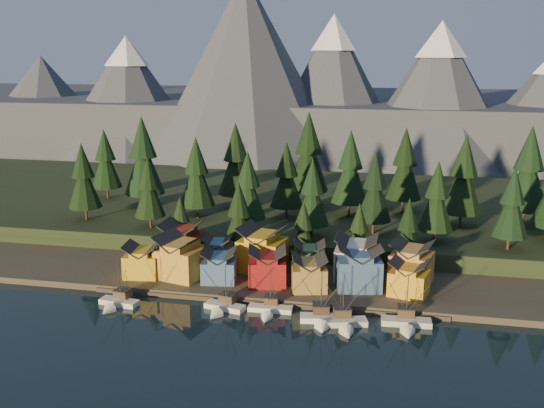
% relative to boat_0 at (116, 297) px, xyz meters
% --- Properties ---
extents(ground, '(500.00, 500.00, 0.00)m').
position_rel_boat_0_xyz_m(ground, '(31.70, -7.95, -2.21)').
color(ground, black).
rests_on(ground, ground).
extents(shore_strip, '(400.00, 50.00, 1.50)m').
position_rel_boat_0_xyz_m(shore_strip, '(31.70, 32.05, -1.46)').
color(shore_strip, '#393229').
rests_on(shore_strip, ground).
extents(hillside, '(420.00, 100.00, 6.00)m').
position_rel_boat_0_xyz_m(hillside, '(31.70, 82.05, 0.79)').
color(hillside, black).
rests_on(hillside, ground).
extents(dock, '(80.00, 4.00, 1.00)m').
position_rel_boat_0_xyz_m(dock, '(31.70, 8.55, -1.71)').
color(dock, '#433A30').
rests_on(dock, ground).
extents(mountain_ridge, '(560.00, 190.00, 90.00)m').
position_rel_boat_0_xyz_m(mountain_ridge, '(27.50, 205.64, 23.85)').
color(mountain_ridge, '#4B4F61').
rests_on(mountain_ridge, ground).
extents(boat_0, '(9.33, 9.93, 11.22)m').
position_rel_boat_0_xyz_m(boat_0, '(0.00, 0.00, 0.00)').
color(boat_0, silver).
rests_on(boat_0, ground).
extents(boat_2, '(9.53, 10.09, 11.37)m').
position_rel_boat_0_xyz_m(boat_2, '(23.63, 2.36, 0.03)').
color(boat_2, silver).
rests_on(boat_2, ground).
extents(boat_3, '(9.89, 10.74, 10.42)m').
position_rel_boat_0_xyz_m(boat_3, '(33.78, 3.28, -0.32)').
color(boat_3, white).
rests_on(boat_3, ground).
extents(boat_4, '(9.40, 10.04, 11.92)m').
position_rel_boat_0_xyz_m(boat_4, '(45.36, 0.62, 0.21)').
color(boat_4, white).
rests_on(boat_4, ground).
extents(boat_5, '(10.45, 10.99, 11.98)m').
position_rel_boat_0_xyz_m(boat_5, '(50.16, -0.35, 0.11)').
color(boat_5, beige).
rests_on(boat_5, ground).
extents(boat_6, '(10.58, 11.41, 11.89)m').
position_rel_boat_0_xyz_m(boat_6, '(62.65, 2.25, 0.03)').
color(boat_6, beige).
rests_on(boat_6, ground).
extents(house_front_0, '(9.06, 8.67, 8.17)m').
position_rel_boat_0_xyz_m(house_front_0, '(-0.11, 15.02, 3.59)').
color(house_front_0, gold).
rests_on(house_front_0, shore_strip).
extents(house_front_1, '(12.35, 12.06, 10.60)m').
position_rel_boat_0_xyz_m(house_front_1, '(9.35, 16.17, 4.86)').
color(house_front_1, '#BE8730').
rests_on(house_front_1, shore_strip).
extents(house_front_2, '(9.01, 9.06, 7.76)m').
position_rel_boat_0_xyz_m(house_front_2, '(19.04, 15.66, 3.37)').
color(house_front_2, '#3B578C').
rests_on(house_front_2, shore_strip).
extents(house_front_3, '(10.16, 9.85, 8.82)m').
position_rel_boat_0_xyz_m(house_front_3, '(30.68, 15.77, 3.93)').
color(house_front_3, maroon).
rests_on(house_front_3, shore_strip).
extents(house_front_4, '(9.57, 10.03, 8.02)m').
position_rel_boat_0_xyz_m(house_front_4, '(40.60, 14.97, 3.51)').
color(house_front_4, olive).
rests_on(house_front_4, shore_strip).
extents(house_front_5, '(11.66, 10.98, 10.41)m').
position_rel_boat_0_xyz_m(house_front_5, '(51.66, 17.71, 4.76)').
color(house_front_5, '#375684').
rests_on(house_front_5, shore_strip).
extents(house_front_6, '(9.82, 9.50, 8.11)m').
position_rel_boat_0_xyz_m(house_front_6, '(63.08, 16.08, 3.56)').
color(house_front_6, orange).
rests_on(house_front_6, shore_strip).
extents(house_back_0, '(10.17, 9.78, 10.86)m').
position_rel_boat_0_xyz_m(house_back_0, '(6.19, 25.83, 4.99)').
color(house_back_0, maroon).
rests_on(house_back_0, shore_strip).
extents(house_back_1, '(7.97, 8.05, 8.09)m').
position_rel_boat_0_xyz_m(house_back_1, '(15.93, 24.80, 3.54)').
color(house_back_1, '#3D6492').
rests_on(house_back_1, shore_strip).
extents(house_back_2, '(12.36, 11.66, 11.37)m').
position_rel_boat_0_xyz_m(house_back_2, '(27.55, 24.73, 5.27)').
color(house_back_2, gold).
rests_on(house_back_2, shore_strip).
extents(house_back_3, '(8.59, 7.87, 7.81)m').
position_rel_boat_0_xyz_m(house_back_3, '(39.19, 25.66, 3.40)').
color(house_back_3, '#497C43').
rests_on(house_back_3, shore_strip).
extents(house_back_4, '(10.03, 9.65, 10.74)m').
position_rel_boat_0_xyz_m(house_back_4, '(50.75, 23.46, 4.93)').
color(house_back_4, beige).
rests_on(house_back_4, shore_strip).
extents(house_back_5, '(11.08, 11.16, 10.23)m').
position_rel_boat_0_xyz_m(house_back_5, '(63.68, 23.26, 4.66)').
color(house_back_5, '#AF793E').
rests_on(house_back_5, shore_strip).
extents(tree_hill_0, '(9.89, 9.89, 23.03)m').
position_rel_boat_0_xyz_m(tree_hill_0, '(-30.30, 44.05, 16.38)').
color(tree_hill_0, '#332319').
rests_on(tree_hill_0, hillside).
extents(tree_hill_1, '(12.62, 12.62, 29.39)m').
position_rel_boat_0_xyz_m(tree_hill_1, '(-18.30, 60.05, 19.86)').
color(tree_hill_1, '#332319').
rests_on(tree_hill_1, hillside).
extents(tree_hill_2, '(8.76, 8.76, 20.41)m').
position_rel_boat_0_xyz_m(tree_hill_2, '(-8.30, 40.05, 14.94)').
color(tree_hill_2, '#332319').
rests_on(tree_hill_2, hillside).
extents(tree_hill_3, '(10.54, 10.54, 24.55)m').
position_rel_boat_0_xyz_m(tree_hill_3, '(1.70, 52.05, 17.21)').
color(tree_hill_3, '#332319').
rests_on(tree_hill_3, hillside).
extents(tree_hill_4, '(11.71, 11.71, 27.27)m').
position_rel_boat_0_xyz_m(tree_hill_4, '(9.70, 67.05, 18.70)').
color(tree_hill_4, '#332319').
rests_on(tree_hill_4, hillside).
extents(tree_hill_5, '(9.76, 9.76, 22.73)m').
position_rel_boat_0_xyz_m(tree_hill_5, '(19.70, 42.05, 16.22)').
color(tree_hill_5, '#332319').
rests_on(tree_hill_5, hillside).
extents(tree_hill_6, '(9.95, 9.95, 23.18)m').
position_rel_boat_0_xyz_m(tree_hill_6, '(27.70, 57.05, 16.46)').
color(tree_hill_6, '#332319').
rests_on(tree_hill_6, hillside).
extents(tree_hill_7, '(9.30, 9.30, 21.66)m').
position_rel_boat_0_xyz_m(tree_hill_7, '(37.70, 40.05, 15.63)').
color(tree_hill_7, '#332319').
rests_on(tree_hill_7, hillside).
extents(tree_hill_8, '(11.25, 11.25, 26.21)m').
position_rel_boat_0_xyz_m(tree_hill_8, '(45.70, 64.05, 18.12)').
color(tree_hill_8, '#332319').
rests_on(tree_hill_8, hillside).
extents(tree_hill_9, '(9.78, 9.78, 22.77)m').
position_rel_boat_0_xyz_m(tree_hill_9, '(53.70, 47.05, 16.24)').
color(tree_hill_9, '#332319').
rests_on(tree_hill_9, hillside).
extents(tree_hill_10, '(11.33, 11.33, 26.39)m').
position_rel_boat_0_xyz_m(tree_hill_10, '(61.70, 72.05, 18.22)').
color(tree_hill_10, '#332319').
rests_on(tree_hill_10, hillside).
extents(tree_hill_11, '(9.33, 9.33, 21.74)m').
position_rel_boat_0_xyz_m(tree_hill_11, '(69.70, 42.05, 15.67)').
color(tree_hill_11, '#332319').
rests_on(tree_hill_11, hillside).
extents(tree_hill_12, '(11.42, 11.42, 26.61)m').
position_rel_boat_0_xyz_m(tree_hill_12, '(77.70, 58.05, 18.34)').
color(tree_hill_12, '#332319').
rests_on(tree_hill_12, hillside).
extents(tree_hill_13, '(9.16, 9.16, 21.33)m').
position_rel_boat_0_xyz_m(tree_hill_13, '(87.70, 40.05, 15.45)').
color(tree_hill_13, '#332319').
rests_on(tree_hill_13, hillside).
extents(tree_hill_14, '(12.38, 12.38, 28.84)m').
position_rel_boat_0_xyz_m(tree_hill_14, '(95.70, 64.05, 19.56)').
color(tree_hill_14, '#332319').
rests_on(tree_hill_14, hillside).
extents(tree_hill_15, '(13.06, 13.06, 30.42)m').
position_rel_boat_0_xyz_m(tree_hill_15, '(31.70, 74.05, 20.42)').
color(tree_hill_15, '#332319').
rests_on(tree_hill_15, hillside).
extents(tree_hill_16, '(10.17, 10.17, 23.69)m').
position_rel_boat_0_xyz_m(tree_hill_16, '(-36.30, 70.05, 16.74)').
color(tree_hill_16, '#332319').
rests_on(tree_hill_16, hillside).
extents(tree_shore_0, '(6.97, 6.97, 16.24)m').
position_rel_boat_0_xyz_m(tree_shore_0, '(3.70, 32.05, 8.16)').
color(tree_shore_0, '#332319').
rests_on(tree_shore_0, shore_strip).
extents(tree_shore_1, '(8.98, 8.98, 20.92)m').
position_rel_boat_0_xyz_m(tree_shore_1, '(19.70, 32.05, 10.73)').
color(tree_shore_1, '#332319').
rests_on(tree_shore_1, shore_strip).
extents(tree_shore_2, '(7.02, 7.02, 16.35)m').
position_rel_boat_0_xyz_m(tree_shore_2, '(36.70, 32.05, 8.22)').
color(tree_shore_2, '#332319').
rests_on(tree_shore_2, shore_strip).
extents(tree_shore_3, '(7.19, 7.19, 16.76)m').
position_rel_boat_0_xyz_m(tree_shore_3, '(50.70, 32.05, 8.45)').
color(tree_shore_3, '#332319').
rests_on(tree_shore_3, shore_strip).
extents(tree_shore_4, '(8.00, 8.00, 18.64)m').
position_rel_boat_0_xyz_m(tree_shore_4, '(62.70, 32.05, 9.48)').
color(tree_shore_4, '#332319').
rests_on(tree_shore_4, shore_strip).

